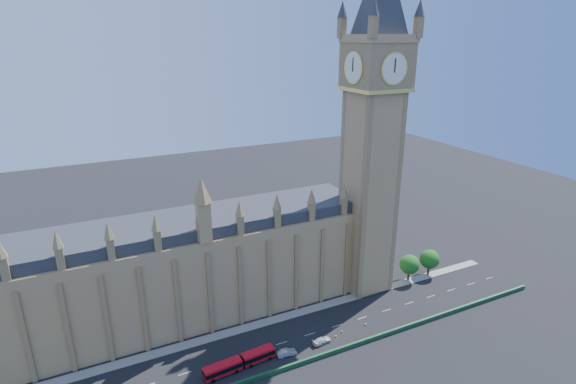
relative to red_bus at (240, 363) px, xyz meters
name	(u,v)px	position (x,y,z in m)	size (l,w,h in m)	color
ground	(267,348)	(8.28, 3.80, -1.53)	(400.00, 400.00, 0.00)	black
palace_westminster	(140,279)	(-16.72, 25.80, 12.34)	(120.00, 20.00, 28.00)	#A47F4F
elizabeth_tower	(374,104)	(46.28, 17.80, 53.03)	(20.59, 20.59, 105.00)	#A47F4F
bridge_parapet	(282,369)	(8.28, -5.20, -0.93)	(160.00, 0.60, 1.20)	#1E4C2D
kerb_north	(252,326)	(8.28, 13.30, -1.45)	(160.00, 3.00, 0.16)	gray
tree_east_near	(410,264)	(60.50, 13.89, 4.11)	(6.00, 6.00, 8.50)	#382619
tree_east_far	(430,259)	(68.50, 13.89, 4.11)	(6.00, 6.00, 8.50)	#382619
red_bus	(240,363)	(0.00, 0.00, 0.00)	(17.23, 3.95, 2.90)	red
car_grey	(263,354)	(6.28, 1.29, -0.83)	(1.64, 4.08, 1.39)	#47484F
car_silver	(287,352)	(11.55, -0.77, -0.75)	(1.65, 4.73, 1.56)	#9FA2A7
car_white	(322,341)	(21.21, -0.54, -0.81)	(2.02, 4.96, 1.44)	silver
cone_a	(324,340)	(22.28, -0.04, -1.17)	(0.51, 0.51, 0.73)	black
cone_b	(365,324)	(35.13, 0.77, -1.17)	(0.51, 0.51, 0.72)	black
cone_c	(336,336)	(25.60, -0.03, -1.22)	(0.47, 0.47, 0.64)	black
cone_d	(342,331)	(28.02, 0.89, -1.21)	(0.53, 0.53, 0.65)	black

